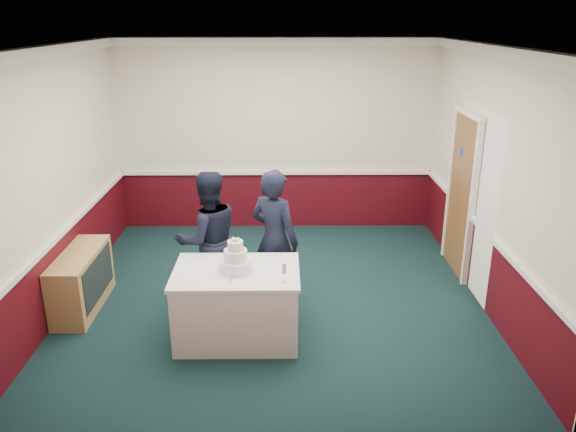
{
  "coord_description": "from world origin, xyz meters",
  "views": [
    {
      "loc": [
        0.1,
        -6.24,
        3.3
      ],
      "look_at": [
        0.16,
        -0.1,
        1.1
      ],
      "focal_mm": 35.0,
      "sensor_mm": 36.0,
      "label": 1
    }
  ],
  "objects_px": {
    "cake_table": "(237,303)",
    "person_man": "(208,239)",
    "person_woman": "(275,240)",
    "wedding_cake": "(236,261)",
    "sideboard": "(82,281)",
    "champagne_flute": "(284,269)",
    "cake_knife": "(232,278)"
  },
  "relations": [
    {
      "from": "cake_table",
      "to": "person_man",
      "type": "relative_size",
      "value": 0.8
    },
    {
      "from": "cake_table",
      "to": "person_woman",
      "type": "xyz_separation_m",
      "value": [
        0.39,
        0.71,
        0.44
      ]
    },
    {
      "from": "wedding_cake",
      "to": "person_woman",
      "type": "relative_size",
      "value": 0.22
    },
    {
      "from": "wedding_cake",
      "to": "sideboard",
      "type": "bearing_deg",
      "value": 160.66
    },
    {
      "from": "sideboard",
      "to": "champagne_flute",
      "type": "distance_m",
      "value": 2.63
    },
    {
      "from": "champagne_flute",
      "to": "person_man",
      "type": "relative_size",
      "value": 0.12
    },
    {
      "from": "cake_table",
      "to": "person_woman",
      "type": "bearing_deg",
      "value": 60.96
    },
    {
      "from": "sideboard",
      "to": "cake_knife",
      "type": "bearing_deg",
      "value": -24.91
    },
    {
      "from": "wedding_cake",
      "to": "cake_knife",
      "type": "bearing_deg",
      "value": -98.53
    },
    {
      "from": "cake_knife",
      "to": "champagne_flute",
      "type": "bearing_deg",
      "value": 0.45
    },
    {
      "from": "person_man",
      "to": "champagne_flute",
      "type": "bearing_deg",
      "value": 106.82
    },
    {
      "from": "cake_knife",
      "to": "person_man",
      "type": "height_order",
      "value": "person_man"
    },
    {
      "from": "cake_table",
      "to": "cake_knife",
      "type": "relative_size",
      "value": 6.0
    },
    {
      "from": "champagne_flute",
      "to": "person_man",
      "type": "xyz_separation_m",
      "value": [
        -0.88,
        1.05,
        -0.1
      ]
    },
    {
      "from": "champagne_flute",
      "to": "person_man",
      "type": "bearing_deg",
      "value": 130.06
    },
    {
      "from": "sideboard",
      "to": "person_woman",
      "type": "height_order",
      "value": "person_woman"
    },
    {
      "from": "cake_table",
      "to": "person_woman",
      "type": "height_order",
      "value": "person_woman"
    },
    {
      "from": "cake_table",
      "to": "champagne_flute",
      "type": "distance_m",
      "value": 0.78
    },
    {
      "from": "sideboard",
      "to": "cake_knife",
      "type": "height_order",
      "value": "cake_knife"
    },
    {
      "from": "cake_table",
      "to": "cake_knife",
      "type": "height_order",
      "value": "cake_knife"
    },
    {
      "from": "sideboard",
      "to": "person_woman",
      "type": "relative_size",
      "value": 0.71
    },
    {
      "from": "cake_knife",
      "to": "person_woman",
      "type": "bearing_deg",
      "value": 74.04
    },
    {
      "from": "cake_knife",
      "to": "sideboard",
      "type": "bearing_deg",
      "value": 164.13
    },
    {
      "from": "sideboard",
      "to": "cake_table",
      "type": "xyz_separation_m",
      "value": [
        1.89,
        -0.66,
        0.05
      ]
    },
    {
      "from": "sideboard",
      "to": "cake_knife",
      "type": "relative_size",
      "value": 5.45
    },
    {
      "from": "wedding_cake",
      "to": "person_man",
      "type": "xyz_separation_m",
      "value": [
        -0.38,
        0.77,
        -0.07
      ]
    },
    {
      "from": "sideboard",
      "to": "cake_table",
      "type": "bearing_deg",
      "value": -19.34
    },
    {
      "from": "person_man",
      "to": "cake_table",
      "type": "bearing_deg",
      "value": 93.19
    },
    {
      "from": "sideboard",
      "to": "person_man",
      "type": "distance_m",
      "value": 1.58
    },
    {
      "from": "wedding_cake",
      "to": "champagne_flute",
      "type": "bearing_deg",
      "value": -29.25
    },
    {
      "from": "cake_knife",
      "to": "cake_table",
      "type": "bearing_deg",
      "value": 90.51
    },
    {
      "from": "cake_table",
      "to": "person_man",
      "type": "distance_m",
      "value": 0.96
    }
  ]
}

